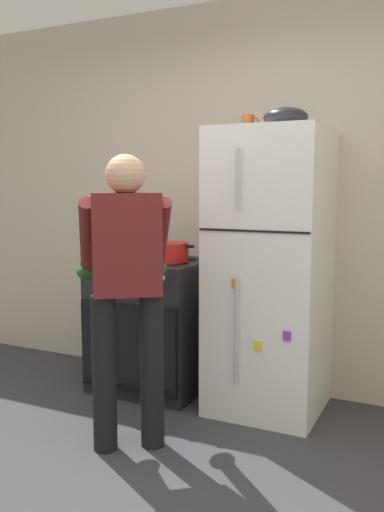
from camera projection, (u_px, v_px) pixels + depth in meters
The scene contains 8 objects.
kitchen_wall_back at pixel (229, 198), 3.96m from camera, with size 6.00×0.10×2.70m, color beige.
refrigerator at pixel (270, 272), 3.48m from camera, with size 0.68×0.72×1.79m.
stove_range at pixel (152, 325), 3.90m from camera, with size 0.76×0.67×0.92m.
person_cook at pixel (127, 276), 2.95m from camera, with size 0.66×0.70×1.60m.
red_pot at pixel (169, 252), 3.73m from camera, with size 0.37×0.27×0.13m.
coffee_mug at pixel (248, 123), 3.48m from camera, with size 0.11×0.08×0.10m.
pepper_mill at pixel (131, 241), 4.15m from camera, with size 0.05×0.05×0.19m, color brown.
mixing_bowl at pixel (286, 117), 3.33m from camera, with size 0.27×0.27×0.12m, color black.
Camera 1 is at (1.49, -1.75, 1.44)m, focal length 38.57 mm.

